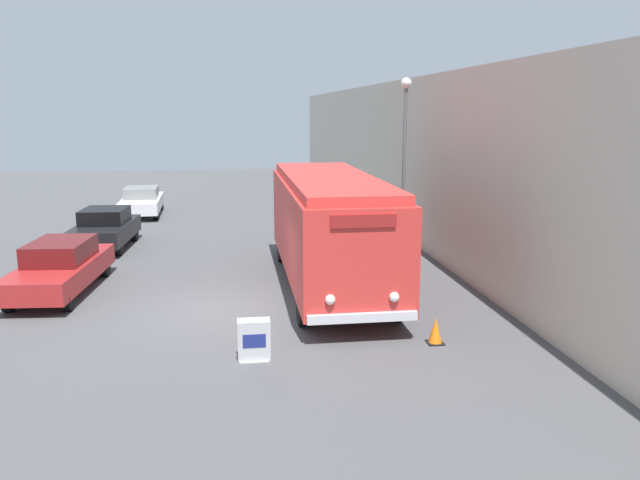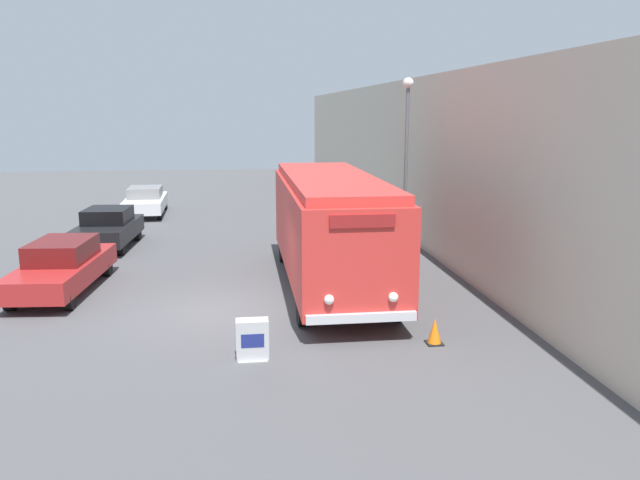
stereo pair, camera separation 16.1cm
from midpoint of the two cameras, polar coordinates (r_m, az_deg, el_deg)
The scene contains 9 objects.
ground_plane at distance 16.16m, azimuth -8.89°, elevation -6.52°, with size 80.00×80.00×0.00m, color #4C4C4F.
building_wall_right at distance 26.34m, azimuth 7.89°, elevation 7.50°, with size 0.30×60.00×6.26m.
vintage_bus at distance 17.85m, azimuth 1.22°, elevation 1.42°, with size 2.57×9.43×3.23m.
sign_board at distance 12.91m, azimuth -5.83°, elevation -9.17°, with size 0.67×0.34×0.89m.
streetlamp at distance 21.21m, azimuth 8.14°, elevation 8.80°, with size 0.36×0.36×6.09m.
parked_car_near at distance 18.98m, azimuth -22.27°, elevation -2.22°, with size 2.12×4.91×1.46m.
parked_car_mid at distance 24.51m, azimuth -18.64°, elevation 1.08°, with size 2.06×4.11×1.48m.
parked_car_far at distance 31.77m, azimuth -15.53°, elevation 3.47°, with size 1.99×4.59×1.36m.
traffic_cone at distance 14.03m, azimuth 10.77°, elevation -8.21°, with size 0.36×0.36×0.59m.
Camera 2 is at (0.60, -15.37, 5.02)m, focal length 35.00 mm.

